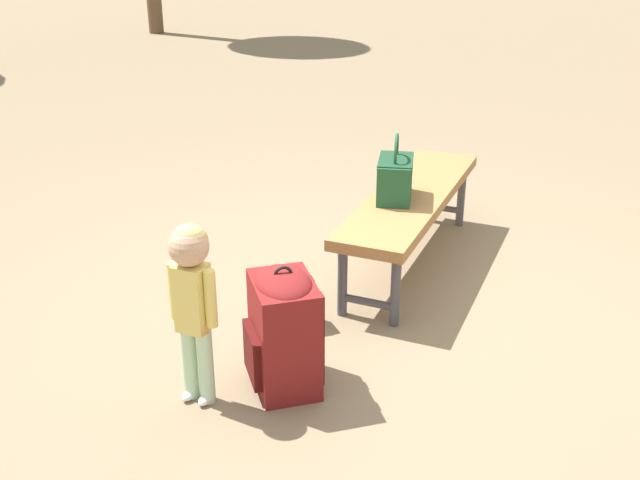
% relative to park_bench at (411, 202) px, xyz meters
% --- Properties ---
extents(ground_plane, '(40.00, 40.00, 0.00)m').
position_rel_park_bench_xyz_m(ground_plane, '(0.72, 0.07, -0.39)').
color(ground_plane, '#7F6B51').
rests_on(ground_plane, ground).
extents(park_bench, '(1.65, 0.69, 0.45)m').
position_rel_park_bench_xyz_m(park_bench, '(0.00, 0.00, 0.00)').
color(park_bench, '#9E6B3D').
rests_on(park_bench, ground).
extents(handbag, '(0.37, 0.30, 0.37)m').
position_rel_park_bench_xyz_m(handbag, '(0.13, -0.04, 0.18)').
color(handbag, '#1E4C2D').
rests_on(handbag, park_bench).
extents(child_standing, '(0.16, 0.22, 0.81)m').
position_rel_park_bench_xyz_m(child_standing, '(1.67, -0.13, 0.14)').
color(child_standing, '#B2D8B2').
rests_on(child_standing, ground).
extents(backpack_large, '(0.42, 0.43, 0.58)m').
position_rel_park_bench_xyz_m(backpack_large, '(1.38, 0.12, -0.10)').
color(backpack_large, maroon).
rests_on(backpack_large, ground).
extents(backpack_small, '(0.21, 0.19, 0.28)m').
position_rel_park_bench_xyz_m(backpack_small, '(0.93, -0.15, -0.25)').
color(backpack_small, '#191E4C').
rests_on(backpack_small, ground).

